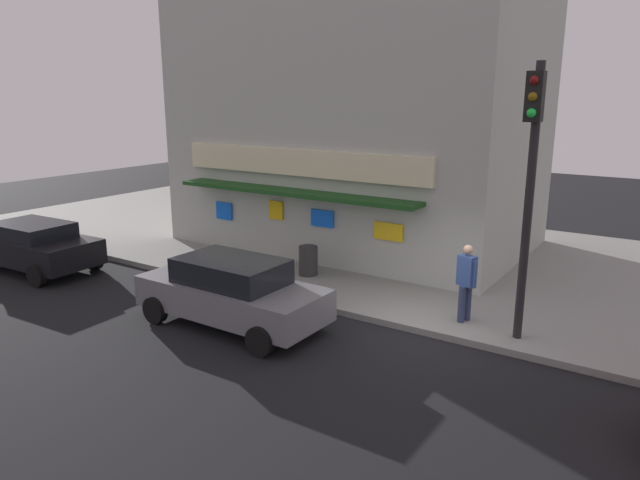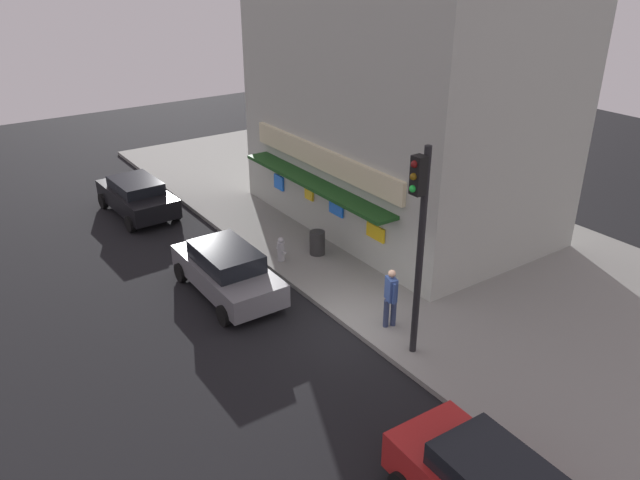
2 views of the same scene
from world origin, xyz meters
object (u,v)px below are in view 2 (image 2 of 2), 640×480
trash_can (317,243)px  pedestrian (391,296)px  traffic_light (419,229)px  fire_hydrant (281,249)px  parked_car_grey (227,270)px  parked_car_black (137,196)px

trash_can → pedestrian: (4.99, -0.92, 0.56)m
trash_can → traffic_light: bearing=-11.6°
traffic_light → pedestrian: traffic_light is taller
fire_hydrant → parked_car_grey: size_ratio=0.19×
fire_hydrant → parked_car_grey: 2.55m
parked_car_black → fire_hydrant: bearing=19.0°
fire_hydrant → trash_can: fire_hydrant is taller
parked_car_grey → parked_car_black: bearing=-179.6°
traffic_light → trash_can: bearing=168.4°
fire_hydrant → parked_car_black: parked_car_black is taller
traffic_light → parked_car_grey: bearing=-157.1°
parked_car_grey → traffic_light: bearing=22.9°
traffic_light → pedestrian: (-1.28, 0.36, -2.64)m
parked_car_grey → parked_car_black: 7.94m
parked_car_black → traffic_light: bearing=10.4°
trash_can → fire_hydrant: bearing=-102.1°
pedestrian → parked_car_black: 12.81m
trash_can → parked_car_grey: bearing=-83.1°
pedestrian → fire_hydrant: bearing=-175.7°
trash_can → pedestrian: pedestrian is taller
pedestrian → parked_car_grey: (-4.54, -2.83, -0.32)m
traffic_light → parked_car_black: size_ratio=1.31×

